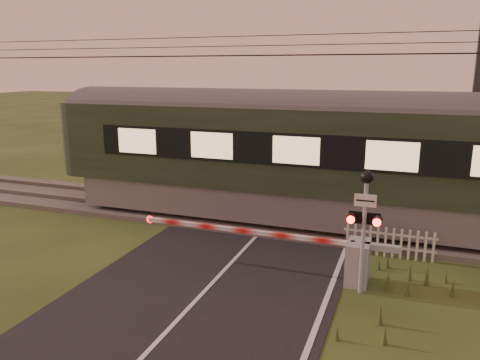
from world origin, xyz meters
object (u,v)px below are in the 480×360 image
at_px(boom_gate, 344,258).
at_px(crossing_signal, 365,211).
at_px(picket_fence, 389,242).
at_px(catenary_mast, 476,103).

distance_m(boom_gate, crossing_signal, 1.56).
xyz_separation_m(picket_fence, catenary_mast, (2.22, 4.13, 3.59)).
relative_size(picket_fence, catenary_mast, 0.32).
bearing_deg(crossing_signal, picket_fence, 77.99).
height_order(crossing_signal, picket_fence, crossing_signal).
bearing_deg(crossing_signal, catenary_mast, 67.34).
relative_size(crossing_signal, picket_fence, 1.17).
distance_m(crossing_signal, catenary_mast, 7.40).
xyz_separation_m(crossing_signal, picket_fence, (0.52, 2.44, -1.57)).
relative_size(crossing_signal, catenary_mast, 0.37).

